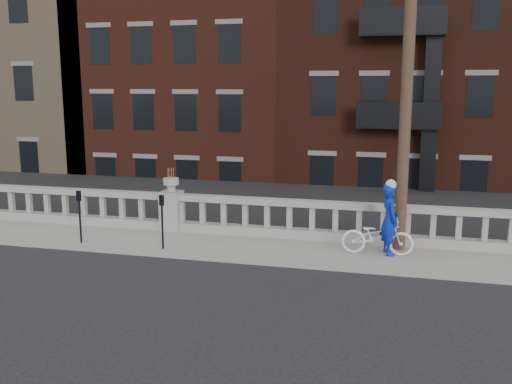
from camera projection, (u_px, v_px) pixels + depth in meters
The scene contains 10 objects.
ground at pixel (102, 281), 12.30m from camera, with size 120.00×120.00×0.00m, color black.
sidewalk at pixel (159, 241), 15.14m from camera, with size 32.00×2.20×0.15m, color gray.
balustrade at pixel (172, 213), 15.94m from camera, with size 28.00×0.34×1.03m.
planter_pedestal at pixel (172, 206), 15.90m from camera, with size 0.55×0.55×1.76m.
lower_level at pixel (304, 110), 33.62m from camera, with size 80.00×44.00×20.80m.
utility_pole at pixel (409, 38), 13.25m from camera, with size 1.60×0.28×10.00m.
parking_meter_b at pixel (79, 211), 14.59m from camera, with size 0.10×0.09×1.36m.
parking_meter_c at pixel (162, 216), 14.04m from camera, with size 0.10×0.09×1.36m.
bicycle at pixel (377, 236), 13.66m from camera, with size 0.59×1.70×0.89m, color white.
cyclist at pixel (389, 219), 13.59m from camera, with size 0.63×0.41×1.72m, color #0C25B4.
Camera 1 is at (6.09, -10.55, 4.20)m, focal length 40.00 mm.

